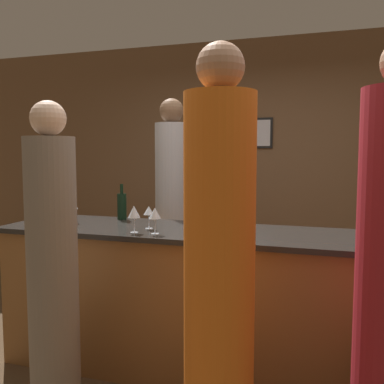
# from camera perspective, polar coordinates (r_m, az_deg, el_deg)

# --- Properties ---
(ground_plane) EXTENTS (14.00, 14.00, 0.00)m
(ground_plane) POSITION_cam_1_polar(r_m,az_deg,el_deg) (3.23, 4.26, -23.03)
(ground_plane) COLOR #4C3823
(back_wall) EXTENTS (8.00, 0.08, 2.80)m
(back_wall) POSITION_cam_1_polar(r_m,az_deg,el_deg) (4.93, 10.18, 3.68)
(back_wall) COLOR brown
(back_wall) RESTS_ON ground_plane
(bar_counter) EXTENTS (3.19, 0.73, 1.00)m
(bar_counter) POSITION_cam_1_polar(r_m,az_deg,el_deg) (3.02, 4.33, -14.61)
(bar_counter) COLOR brown
(bar_counter) RESTS_ON ground_plane
(bartender) EXTENTS (0.29, 0.29, 2.00)m
(bartender) POSITION_cam_1_polar(r_m,az_deg,el_deg) (3.80, -2.68, -3.49)
(bartender) COLOR #B2B2B7
(bartender) RESTS_ON ground_plane
(guest_1) EXTENTS (0.34, 0.34, 2.03)m
(guest_1) POSITION_cam_1_polar(r_m,az_deg,el_deg) (2.07, 3.64, -10.75)
(guest_1) COLOR orange
(guest_1) RESTS_ON ground_plane
(guest_2) EXTENTS (0.29, 0.29, 1.82)m
(guest_2) POSITION_cam_1_polar(r_m,az_deg,el_deg) (2.61, -18.08, -9.82)
(guest_2) COLOR gray
(guest_2) RESTS_ON ground_plane
(wine_bottle_0) EXTENTS (0.07, 0.07, 0.28)m
(wine_bottle_0) POSITION_cam_1_polar(r_m,az_deg,el_deg) (3.44, -9.33, -1.80)
(wine_bottle_0) COLOR black
(wine_bottle_0) RESTS_ON bar_counter
(wine_glass_0) EXTENTS (0.08, 0.08, 0.17)m
(wine_glass_0) POSITION_cam_1_polar(r_m,az_deg,el_deg) (2.77, -4.98, -2.92)
(wine_glass_0) COLOR silver
(wine_glass_0) RESTS_ON bar_counter
(wine_glass_1) EXTENTS (0.08, 0.08, 0.18)m
(wine_glass_1) POSITION_cam_1_polar(r_m,az_deg,el_deg) (2.83, -7.74, -2.69)
(wine_glass_1) COLOR silver
(wine_glass_1) RESTS_ON bar_counter
(wine_glass_2) EXTENTS (0.06, 0.06, 0.16)m
(wine_glass_2) POSITION_cam_1_polar(r_m,az_deg,el_deg) (3.46, -18.59, -1.82)
(wine_glass_2) COLOR silver
(wine_glass_2) RESTS_ON bar_counter
(wine_glass_3) EXTENTS (0.07, 0.07, 0.15)m
(wine_glass_3) POSITION_cam_1_polar(r_m,az_deg,el_deg) (2.62, 0.65, -3.73)
(wine_glass_3) COLOR silver
(wine_glass_3) RESTS_ON bar_counter
(wine_glass_4) EXTENTS (0.08, 0.08, 0.18)m
(wine_glass_4) POSITION_cam_1_polar(r_m,az_deg,el_deg) (3.34, -15.60, -1.62)
(wine_glass_4) COLOR silver
(wine_glass_4) RESTS_ON bar_counter
(wine_glass_5) EXTENTS (0.07, 0.07, 0.16)m
(wine_glass_5) POSITION_cam_1_polar(r_m,az_deg,el_deg) (2.97, -5.79, -2.57)
(wine_glass_5) COLOR silver
(wine_glass_5) RESTS_ON bar_counter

